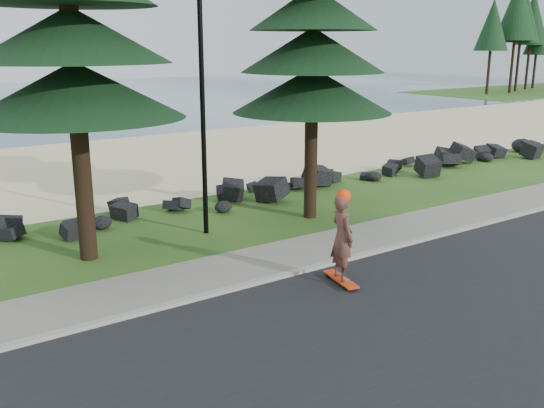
% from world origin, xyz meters
% --- Properties ---
extents(ground, '(160.00, 160.00, 0.00)m').
position_xyz_m(ground, '(0.00, 0.00, 0.00)').
color(ground, '#294D18').
rests_on(ground, ground).
extents(road, '(160.00, 7.00, 0.02)m').
position_xyz_m(road, '(0.00, -4.50, 0.01)').
color(road, black).
rests_on(road, ground).
extents(kerb, '(160.00, 0.20, 0.10)m').
position_xyz_m(kerb, '(0.00, -0.90, 0.05)').
color(kerb, '#9E9A8E').
rests_on(kerb, ground).
extents(sidewalk, '(160.00, 2.00, 0.08)m').
position_xyz_m(sidewalk, '(0.00, 0.20, 0.04)').
color(sidewalk, gray).
rests_on(sidewalk, ground).
extents(beach_sand, '(160.00, 15.00, 0.01)m').
position_xyz_m(beach_sand, '(0.00, 14.50, 0.01)').
color(beach_sand, beige).
rests_on(beach_sand, ground).
extents(seawall_boulders, '(60.00, 2.40, 1.10)m').
position_xyz_m(seawall_boulders, '(0.00, 5.60, 0.00)').
color(seawall_boulders, black).
rests_on(seawall_boulders, ground).
extents(headland, '(35.00, 14.00, 0.04)m').
position_xyz_m(headland, '(60.00, 30.00, 0.02)').
color(headland, '#294D18').
rests_on(headland, ground).
extents(lamp_post, '(0.25, 0.14, 8.14)m').
position_xyz_m(lamp_post, '(0.00, 3.20, 4.13)').
color(lamp_post, black).
rests_on(lamp_post, ground).
extents(skateboarder, '(0.60, 1.22, 2.21)m').
position_xyz_m(skateboarder, '(0.69, -1.95, 1.11)').
color(skateboarder, red).
rests_on(skateboarder, ground).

